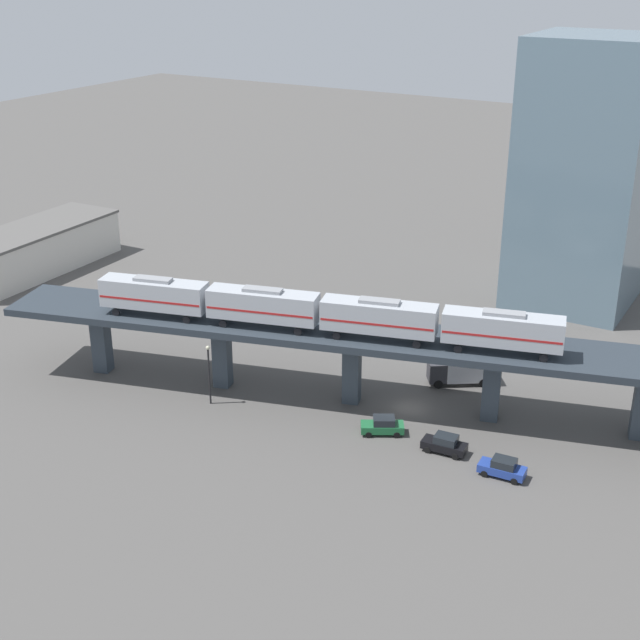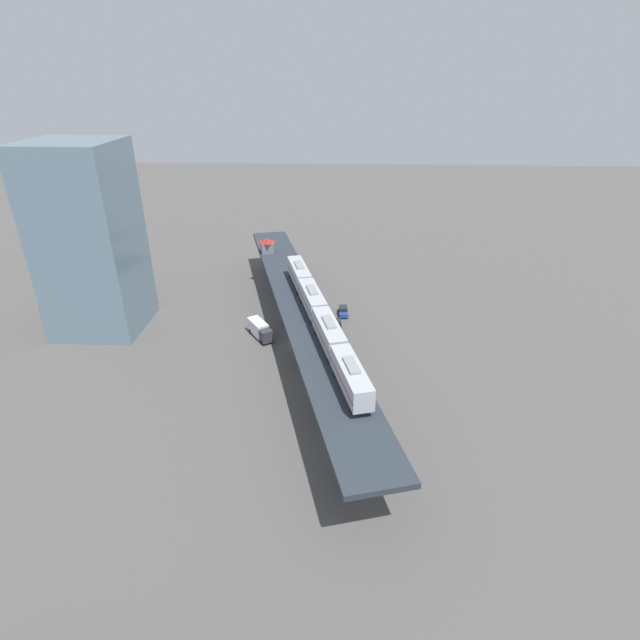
{
  "view_description": "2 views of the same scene",
  "coord_description": "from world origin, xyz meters",
  "px_view_note": "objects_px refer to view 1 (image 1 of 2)",
  "views": [
    {
      "loc": [
        -78.51,
        -34.43,
        46.35
      ],
      "look_at": [
        -3.9,
        9.0,
        9.91
      ],
      "focal_mm": 50.0,
      "sensor_mm": 36.0,
      "label": 1
    },
    {
      "loc": [
        -7.41,
        82.43,
        47.18
      ],
      "look_at": [
        -3.9,
        9.0,
        9.91
      ],
      "focal_mm": 28.0,
      "sensor_mm": 36.0,
      "label": 2
    }
  ],
  "objects_px": {
    "subway_train": "(320,311)",
    "street_lamp": "(209,370)",
    "office_tower": "(584,175)",
    "delivery_truck": "(461,369)",
    "warehouse_building": "(33,249)",
    "street_car_blue": "(503,468)",
    "street_car_green": "(383,426)",
    "street_car_black": "(445,444)"
  },
  "relations": [
    {
      "from": "street_lamp",
      "to": "delivery_truck",
      "type": "bearing_deg",
      "value": -49.97
    },
    {
      "from": "subway_train",
      "to": "street_car_black",
      "type": "xyz_separation_m",
      "value": [
        -2.64,
        -15.78,
        -10.01
      ]
    },
    {
      "from": "street_car_green",
      "to": "office_tower",
      "type": "distance_m",
      "value": 50.16
    },
    {
      "from": "warehouse_building",
      "to": "delivery_truck",
      "type": "bearing_deg",
      "value": -92.42
    },
    {
      "from": "street_car_green",
      "to": "street_lamp",
      "type": "xyz_separation_m",
      "value": [
        -3.62,
        19.2,
        3.17
      ]
    },
    {
      "from": "subway_train",
      "to": "street_lamp",
      "type": "bearing_deg",
      "value": 120.37
    },
    {
      "from": "street_lamp",
      "to": "warehouse_building",
      "type": "xyz_separation_m",
      "value": [
        21.3,
        49.27,
        -0.7
      ]
    },
    {
      "from": "office_tower",
      "to": "street_lamp",
      "type": "bearing_deg",
      "value": 153.25
    },
    {
      "from": "warehouse_building",
      "to": "street_car_black",
      "type": "bearing_deg",
      "value": -103.34
    },
    {
      "from": "street_car_blue",
      "to": "delivery_truck",
      "type": "height_order",
      "value": "delivery_truck"
    },
    {
      "from": "street_car_black",
      "to": "warehouse_building",
      "type": "distance_m",
      "value": 77.52
    },
    {
      "from": "subway_train",
      "to": "street_car_blue",
      "type": "height_order",
      "value": "subway_train"
    },
    {
      "from": "street_car_blue",
      "to": "office_tower",
      "type": "relative_size",
      "value": 0.12
    },
    {
      "from": "subway_train",
      "to": "warehouse_building",
      "type": "relative_size",
      "value": 1.69
    },
    {
      "from": "street_car_green",
      "to": "office_tower",
      "type": "relative_size",
      "value": 0.13
    },
    {
      "from": "street_car_blue",
      "to": "office_tower",
      "type": "xyz_separation_m",
      "value": [
        48.23,
        7.14,
        17.06
      ]
    },
    {
      "from": "street_car_green",
      "to": "subway_train",
      "type": "bearing_deg",
      "value": 74.63
    },
    {
      "from": "delivery_truck",
      "to": "warehouse_building",
      "type": "xyz_separation_m",
      "value": [
        3.0,
        71.06,
        1.65
      ]
    },
    {
      "from": "subway_train",
      "to": "delivery_truck",
      "type": "xyz_separation_m",
      "value": [
        12.24,
        -11.45,
        -9.19
      ]
    },
    {
      "from": "street_lamp",
      "to": "warehouse_building",
      "type": "bearing_deg",
      "value": 66.62
    },
    {
      "from": "street_lamp",
      "to": "office_tower",
      "type": "height_order",
      "value": "office_tower"
    },
    {
      "from": "street_car_green",
      "to": "delivery_truck",
      "type": "bearing_deg",
      "value": -9.97
    },
    {
      "from": "street_car_green",
      "to": "delivery_truck",
      "type": "distance_m",
      "value": 14.93
    },
    {
      "from": "street_car_black",
      "to": "street_car_green",
      "type": "bearing_deg",
      "value": 88.33
    },
    {
      "from": "office_tower",
      "to": "subway_train",
      "type": "bearing_deg",
      "value": 161.24
    },
    {
      "from": "delivery_truck",
      "to": "street_lamp",
      "type": "xyz_separation_m",
      "value": [
        -18.3,
        21.79,
        2.35
      ]
    },
    {
      "from": "warehouse_building",
      "to": "office_tower",
      "type": "distance_m",
      "value": 81.44
    },
    {
      "from": "subway_train",
      "to": "delivery_truck",
      "type": "bearing_deg",
      "value": -43.07
    },
    {
      "from": "subway_train",
      "to": "warehouse_building",
      "type": "height_order",
      "value": "subway_train"
    },
    {
      "from": "street_lamp",
      "to": "office_tower",
      "type": "distance_m",
      "value": 58.1
    },
    {
      "from": "street_car_green",
      "to": "delivery_truck",
      "type": "relative_size",
      "value": 0.65
    },
    {
      "from": "street_car_black",
      "to": "street_car_blue",
      "type": "bearing_deg",
      "value": -101.2
    },
    {
      "from": "office_tower",
      "to": "delivery_truck",
      "type": "bearing_deg",
      "value": 173.59
    },
    {
      "from": "street_car_blue",
      "to": "street_car_black",
      "type": "height_order",
      "value": "same"
    },
    {
      "from": "subway_train",
      "to": "delivery_truck",
      "type": "distance_m",
      "value": 19.12
    },
    {
      "from": "delivery_truck",
      "to": "warehouse_building",
      "type": "height_order",
      "value": "warehouse_building"
    },
    {
      "from": "street_car_green",
      "to": "street_car_black",
      "type": "height_order",
      "value": "same"
    },
    {
      "from": "street_car_green",
      "to": "street_car_blue",
      "type": "height_order",
      "value": "same"
    },
    {
      "from": "street_lamp",
      "to": "street_car_blue",
      "type": "bearing_deg",
      "value": -86.22
    },
    {
      "from": "street_car_blue",
      "to": "street_car_black",
      "type": "bearing_deg",
      "value": 78.8
    },
    {
      "from": "delivery_truck",
      "to": "warehouse_building",
      "type": "bearing_deg",
      "value": 87.58
    },
    {
      "from": "street_car_green",
      "to": "street_lamp",
      "type": "height_order",
      "value": "street_lamp"
    }
  ]
}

